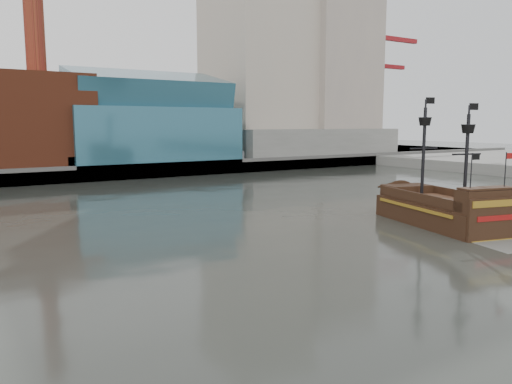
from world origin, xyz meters
TOP-DOWN VIEW (x-y plane):
  - ground at (0.00, 0.00)m, footprint 400.00×400.00m
  - promenade_far at (0.00, 92.00)m, footprint 220.00×60.00m
  - seawall at (0.00, 62.50)m, footprint 220.00×1.00m
  - skyline at (5.21, 84.56)m, footprint 149.00×45.00m
  - crane_a at (78.63, 82.00)m, footprint 22.50×4.00m
  - crane_b at (88.23, 92.00)m, footprint 19.10×4.00m
  - pirate_ship at (15.26, 10.43)m, footprint 8.72×17.24m

SIDE VIEW (x-z plane):
  - ground at x=0.00m, z-range 0.00..0.00m
  - promenade_far at x=0.00m, z-range 0.00..2.00m
  - pirate_ship at x=15.26m, z-range -5.07..7.31m
  - seawall at x=0.00m, z-range 0.00..2.60m
  - crane_b at x=88.23m, z-range 2.45..28.70m
  - crane_a at x=78.63m, z-range 2.99..35.24m
  - skyline at x=5.21m, z-range -6.45..55.55m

